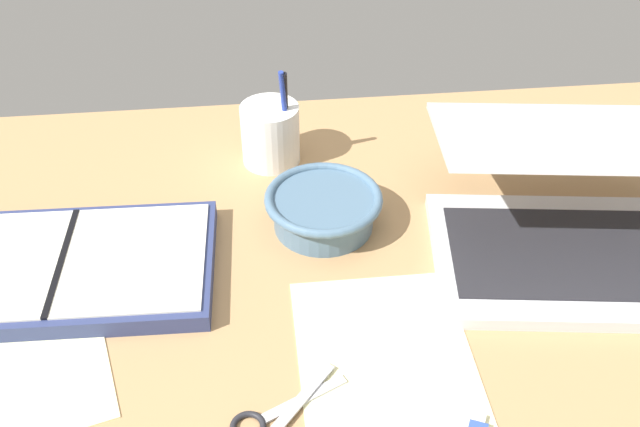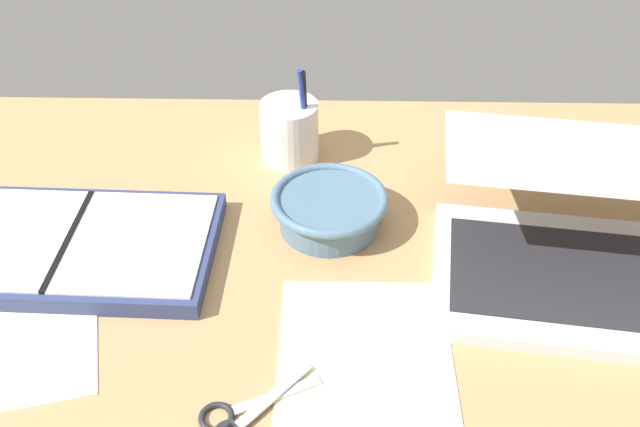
% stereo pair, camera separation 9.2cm
% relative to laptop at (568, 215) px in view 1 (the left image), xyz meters
% --- Properties ---
extents(desk_top, '(1.40, 1.00, 0.02)m').
position_rel_laptop_xyz_m(desk_top, '(-0.34, -0.07, -0.07)').
color(desk_top, tan).
rests_on(desk_top, ground).
extents(laptop, '(0.39, 0.39, 0.17)m').
position_rel_laptop_xyz_m(laptop, '(0.00, 0.00, 0.00)').
color(laptop, silver).
rests_on(laptop, desk_top).
extents(bowl, '(0.16, 0.16, 0.05)m').
position_rel_laptop_xyz_m(bowl, '(-0.32, 0.08, -0.02)').
color(bowl, slate).
rests_on(bowl, desk_top).
extents(pen_cup, '(0.09, 0.09, 0.17)m').
position_rel_laptop_xyz_m(pen_cup, '(-0.38, 0.25, -0.01)').
color(pen_cup, white).
rests_on(pen_cup, desk_top).
extents(planner, '(0.39, 0.24, 0.03)m').
position_rel_laptop_xyz_m(planner, '(-0.66, 0.01, -0.04)').
color(planner, navy).
rests_on(planner, desk_top).
extents(scissors, '(0.13, 0.12, 0.01)m').
position_rel_laptop_xyz_m(scissors, '(-0.41, -0.25, -0.05)').
color(scissors, '#B7B7BC').
rests_on(scissors, desk_top).
extents(paper_sheet_front, '(0.20, 0.28, 0.00)m').
position_rel_laptop_xyz_m(paper_sheet_front, '(-0.27, -0.18, -0.05)').
color(paper_sheet_front, '#F4EFB2').
rests_on(paper_sheet_front, desk_top).
extents(paper_sheet_beside_planner, '(0.25, 0.28, 0.00)m').
position_rel_laptop_xyz_m(paper_sheet_beside_planner, '(-0.70, -0.13, -0.05)').
color(paper_sheet_beside_planner, '#F4EFB2').
rests_on(paper_sheet_beside_planner, desk_top).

